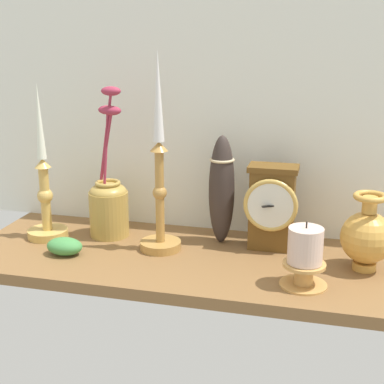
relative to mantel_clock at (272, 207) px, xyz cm
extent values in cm
cube|color=brown|center=(-13.54, -8.29, -10.74)|extent=(100.00, 36.00, 2.40)
cube|color=white|center=(-13.54, 10.21, 22.96)|extent=(120.00, 2.00, 65.00)
cube|color=brown|center=(0.00, 0.48, -0.93)|extent=(9.34, 5.57, 17.22)
cube|color=brown|center=(0.00, 0.48, 8.28)|extent=(10.46, 6.24, 1.20)
torus|color=gold|center=(0.00, -2.70, 1.07)|extent=(11.43, 1.04, 11.43)
cylinder|color=white|center=(0.00, -2.80, 1.07)|extent=(9.56, 0.40, 9.56)
cube|color=black|center=(0.00, -3.10, 1.07)|extent=(3.45, 2.34, 0.30)
cylinder|color=tan|center=(-50.28, -5.62, -8.64)|extent=(9.15, 9.15, 1.80)
cylinder|color=tan|center=(-50.28, -5.62, -0.44)|extent=(2.20, 2.20, 14.60)
sphere|color=tan|center=(-50.28, -5.62, 0.29)|extent=(3.53, 3.53, 3.53)
cone|color=tan|center=(-50.28, -5.62, 7.86)|extent=(3.61, 3.61, 2.00)
cone|color=white|center=(-50.28, -5.62, 17.19)|extent=(2.04, 2.04, 16.67)
cylinder|color=#B3833E|center=(-22.98, -6.31, -8.64)|extent=(8.89, 8.89, 1.80)
cylinder|color=#B3833E|center=(-22.98, -6.31, 2.22)|extent=(1.90, 1.90, 19.92)
sphere|color=#B3833E|center=(-22.98, -6.31, 3.22)|extent=(3.05, 3.05, 3.05)
cone|color=#B3833E|center=(-22.98, -6.31, 13.18)|extent=(3.78, 3.78, 2.00)
cone|color=silver|center=(-22.98, -6.31, 23.52)|extent=(2.33, 2.33, 18.69)
cylinder|color=gold|center=(19.40, -6.54, -8.74)|extent=(4.61, 4.61, 1.60)
sphere|color=gold|center=(19.40, -6.54, -2.82)|extent=(10.25, 10.25, 10.25)
cylinder|color=gold|center=(19.40, -6.54, 3.93)|extent=(2.87, 2.87, 3.24)
torus|color=gold|center=(19.40, -6.54, 5.55)|extent=(6.56, 6.56, 1.18)
cylinder|color=#B49243|center=(-36.88, -1.13, -4.34)|extent=(8.95, 8.95, 10.40)
ellipsoid|color=#B49243|center=(-36.88, -1.13, 0.85)|extent=(8.50, 8.50, 4.25)
torus|color=#B49243|center=(-36.88, -1.13, 2.98)|extent=(5.81, 5.81, 0.89)
cylinder|color=#992D44|center=(-36.88, -1.13, 13.36)|extent=(5.00, 3.33, 20.30)
ellipsoid|color=#992D44|center=(-34.67, -2.49, 23.73)|extent=(4.40, 2.80, 2.00)
cylinder|color=#992D44|center=(-36.88, -1.13, 11.18)|extent=(1.48, 2.14, 16.39)
ellipsoid|color=#992D44|center=(-36.44, -0.36, 19.38)|extent=(4.40, 2.80, 2.00)
cylinder|color=#992D44|center=(-36.88, -1.13, 11.27)|extent=(4.77, 3.17, 16.09)
ellipsoid|color=#992D44|center=(-34.78, -2.40, 19.56)|extent=(4.40, 2.80, 2.00)
cylinder|color=tan|center=(8.14, -16.96, -7.42)|extent=(3.55, 3.55, 4.23)
cylinder|color=tan|center=(8.14, -16.96, -9.14)|extent=(8.88, 8.88, 0.80)
cylinder|color=tan|center=(8.14, -16.96, -5.31)|extent=(7.99, 7.99, 0.60)
cylinder|color=beige|center=(8.14, -16.96, -1.55)|extent=(6.44, 6.44, 6.72)
cylinder|color=black|center=(8.14, -16.96, 2.41)|extent=(0.30, 0.30, 1.20)
ellipsoid|color=#342A26|center=(-11.15, 1.09, 2.57)|extent=(5.65, 5.65, 24.21)
torus|color=#CCB78C|center=(-11.15, 1.09, 9.35)|extent=(5.41, 5.41, 0.60)
ellipsoid|color=#448D46|center=(-41.72, -14.22, -7.71)|extent=(7.77, 5.44, 3.66)
camera|label=1|loc=(11.71, -114.64, 36.53)|focal=52.57mm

